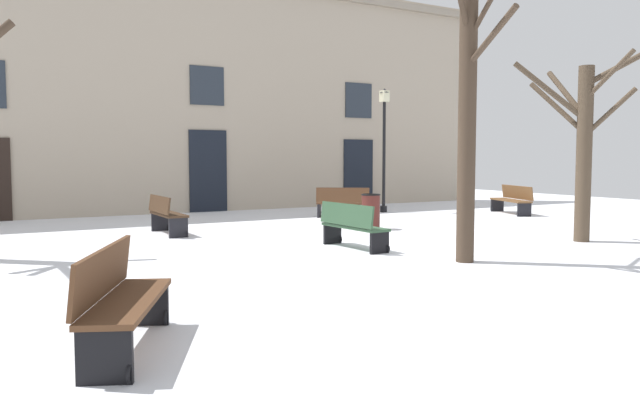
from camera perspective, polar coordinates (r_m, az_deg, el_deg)
The scene contains 11 objects.
ground_plane at distance 11.30m, azimuth 4.63°, elevation -4.84°, with size 35.18×35.18×0.00m, color white.
building_facade at distance 19.95m, azimuth -10.95°, elevation 10.27°, with size 21.99×0.60×7.75m.
tree_near_facade at distance 13.54m, azimuth 23.97°, elevation 5.40°, with size 2.11×2.46×4.12m.
tree_foreground at distance 10.24m, azimuth 14.11°, elevation 11.13°, with size 1.75×2.38×6.34m.
streetlamp at distance 19.25m, azimuth 6.17°, elevation 6.03°, with size 0.30×0.30×3.96m.
litter_bin at distance 14.63m, azimuth 4.89°, elevation -1.09°, with size 0.47×0.47×0.87m.
bench_facing_shops at distance 17.35m, azimuth 2.22°, elevation -0.25°, with size 1.52×1.29×0.90m.
bench_near_lamp at distance 11.44m, azimuth 3.10°, elevation -2.49°, with size 0.59×1.69×0.88m.
bench_near_center_tree at distance 5.71m, azimuth -18.54°, elevation -8.94°, with size 1.17×1.81×0.95m.
bench_far_corner at distance 19.53m, azimuth 17.97°, elevation 0.05°, with size 1.11×1.95×0.89m.
bench_by_litter_bin at distance 14.02m, azimuth -14.54°, elevation -1.35°, with size 0.53×1.62×0.89m.
Camera 1 is at (-6.21, -9.28, 1.74)m, focal length 33.34 mm.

